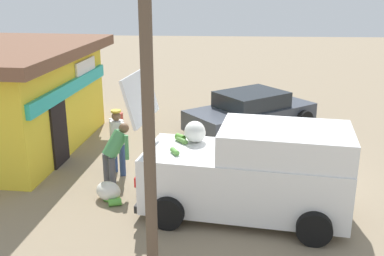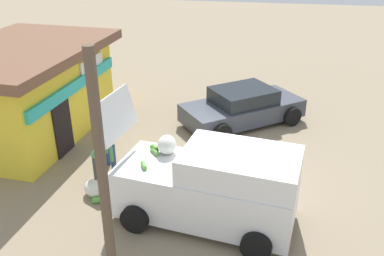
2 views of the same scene
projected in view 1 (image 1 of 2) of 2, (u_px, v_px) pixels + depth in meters
name	position (u px, v px, depth m)	size (l,w,h in m)	color
ground_plane	(232.00, 168.00, 11.92)	(60.00, 60.00, 0.00)	gray
storefront_bar	(11.00, 97.00, 12.89)	(6.49, 4.74, 2.99)	yellow
delivery_van	(252.00, 171.00, 9.29)	(2.60, 4.60, 2.91)	white
parked_sedan	(251.00, 112.00, 14.72)	(4.04, 4.46, 1.30)	#383D47
vendor_standing	(117.00, 138.00, 11.30)	(0.48, 0.48, 1.67)	navy
customer_bending	(115.00, 151.00, 10.45)	(0.67, 0.71, 1.57)	#4C4C51
unloaded_banana_pile	(109.00, 192.00, 10.14)	(0.80, 0.79, 0.41)	silver
paint_bucket	(118.00, 118.00, 15.64)	(0.33, 0.33, 0.37)	#BF3F33
utility_pole	(149.00, 137.00, 7.18)	(0.20, 0.20, 4.65)	brown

